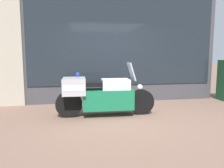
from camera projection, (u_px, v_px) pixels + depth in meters
The scene contains 4 objects.
ground_plane at pixel (125, 118), 5.15m from camera, with size 60.00×60.00×0.00m, color #7A5B4C.
shop_building at pixel (98, 40), 6.78m from camera, with size 6.87×0.55×3.84m.
window_display at pixel (121, 87), 7.13m from camera, with size 5.58×0.30×1.87m.
paramedic_motorcycle at pixel (100, 94), 5.27m from camera, with size 2.40×0.71×1.29m.
Camera 1 is at (-1.15, -4.88, 1.46)m, focal length 35.00 mm.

